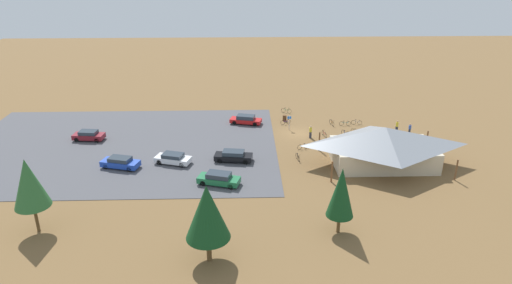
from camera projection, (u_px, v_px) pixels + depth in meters
ground at (297, 133)px, 66.76m from camera, size 160.00×160.00×0.00m
parking_lot_asphalt at (120, 146)px, 62.39m from camera, size 42.35×29.31×0.05m
bike_pavilion at (384, 144)px, 56.10m from camera, size 14.79×9.41×4.91m
trash_bin at (285, 118)px, 71.54m from camera, size 0.60×0.60×0.90m
lot_sign at (289, 121)px, 67.61m from camera, size 0.56×0.08×2.20m
pine_center at (29, 183)px, 41.62m from camera, size 3.27×3.27×7.53m
pine_mideast at (341, 192)px, 41.79m from camera, size 2.56×2.56×6.72m
pine_midwest at (207, 212)px, 37.69m from camera, size 3.80×3.80×7.25m
bicycle_blue_near_porch at (345, 133)px, 65.70m from camera, size 0.80×1.64×0.81m
bicycle_black_yard_right at (298, 157)px, 58.20m from camera, size 0.50×1.66×0.85m
bicycle_teal_lone_east at (345, 123)px, 69.62m from camera, size 1.77×0.48×0.80m
bicycle_orange_yard_center at (332, 123)px, 69.73m from camera, size 0.54×1.71×0.86m
bicycle_silver_trailside at (356, 132)px, 66.17m from camera, size 1.23×1.42×0.92m
bicycle_red_mid_cluster at (324, 134)px, 65.58m from camera, size 0.57×1.69×0.82m
bicycle_green_front_row at (286, 111)px, 75.01m from camera, size 1.62×0.82×0.93m
bicycle_white_near_sign at (357, 122)px, 69.92m from camera, size 1.61×0.53×0.82m
bicycle_yellow_edge_north at (303, 147)px, 61.41m from camera, size 1.59×0.66×0.75m
bicycle_purple_by_bin at (286, 122)px, 70.11m from camera, size 1.57×0.70×0.88m
car_black_aisle_side at (233, 156)px, 57.66m from camera, size 4.93×2.42×1.39m
car_green_end_stall at (219, 179)px, 51.91m from camera, size 5.07×3.06×1.43m
car_blue_back_corner at (120, 162)px, 55.91m from camera, size 4.95×2.97×1.37m
car_maroon_by_curb at (89, 135)px, 64.06m from camera, size 4.41×2.23×1.38m
car_white_front_row at (173, 158)px, 57.05m from camera, size 4.77×3.04×1.32m
car_red_inner_stall at (246, 120)px, 70.09m from camera, size 5.01×2.83×1.36m
visitor_at_bikes at (311, 132)px, 64.81m from camera, size 0.36×0.36×1.82m
visitor_crossing_yard at (397, 126)px, 66.85m from camera, size 0.36×0.36×1.80m
visitor_near_lot at (410, 129)px, 66.00m from camera, size 0.38×0.40×1.67m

